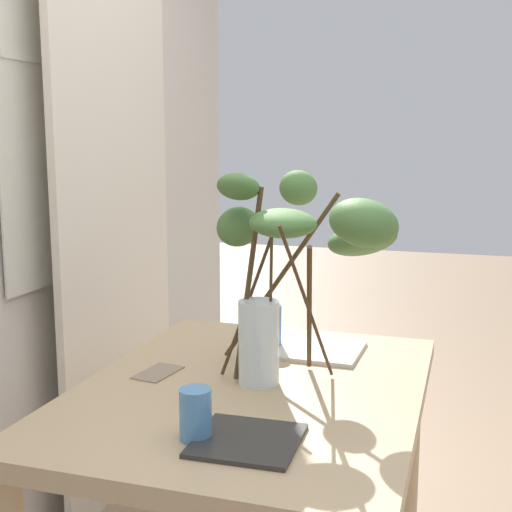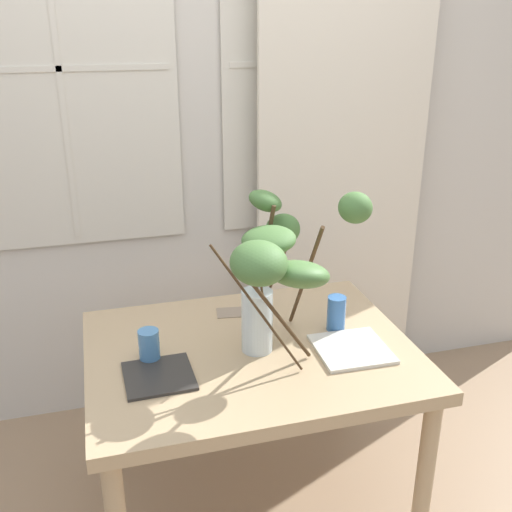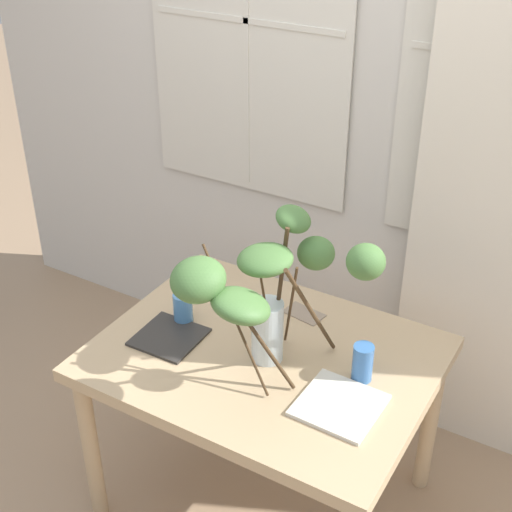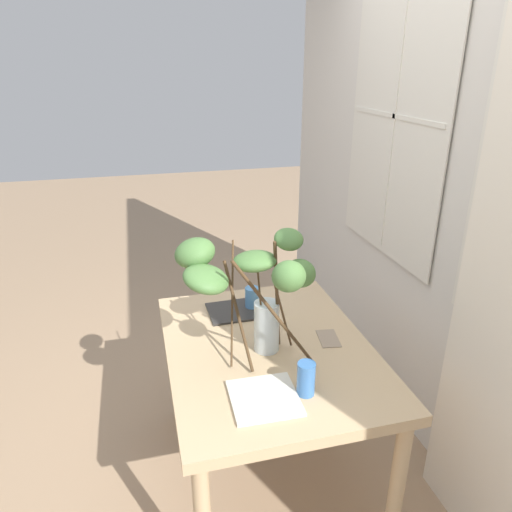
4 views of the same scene
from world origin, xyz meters
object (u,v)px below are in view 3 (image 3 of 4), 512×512
at_px(vase_with_branches, 265,287).
at_px(drinking_glass_blue_left, 183,308).
at_px(plate_square_left, 169,337).
at_px(drinking_glass_blue_right, 363,363).
at_px(plate_square_right, 339,405).
at_px(dining_table, 265,372).

relative_size(vase_with_branches, drinking_glass_blue_left, 5.13).
xyz_separation_m(vase_with_branches, drinking_glass_blue_left, (-0.42, 0.12, -0.31)).
height_order(drinking_glass_blue_left, plate_square_left, drinking_glass_blue_left).
xyz_separation_m(drinking_glass_blue_right, plate_square_left, (-0.69, -0.15, -0.06)).
bearing_deg(drinking_glass_blue_right, drinking_glass_blue_left, -177.19).
distance_m(drinking_glass_blue_right, plate_square_left, 0.71).
bearing_deg(drinking_glass_blue_left, plate_square_right, -10.32).
bearing_deg(drinking_glass_blue_left, drinking_glass_blue_right, 2.81).
distance_m(drinking_glass_blue_left, drinking_glass_blue_right, 0.71).
distance_m(dining_table, vase_with_branches, 0.47).
bearing_deg(plate_square_left, drinking_glass_blue_right, 12.18).
relative_size(drinking_glass_blue_right, plate_square_right, 0.53).
distance_m(dining_table, plate_square_left, 0.37).
height_order(dining_table, drinking_glass_blue_left, drinking_glass_blue_left).
distance_m(plate_square_left, plate_square_right, 0.68).
relative_size(drinking_glass_blue_left, plate_square_right, 0.46).
relative_size(plate_square_left, plate_square_right, 0.89).
height_order(drinking_glass_blue_right, plate_square_right, drinking_glass_blue_right).
bearing_deg(plate_square_right, vase_with_branches, 179.51).
distance_m(drinking_glass_blue_right, plate_square_right, 0.17).
bearing_deg(vase_with_branches, drinking_glass_blue_left, 163.51).
height_order(vase_with_branches, plate_square_left, vase_with_branches).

